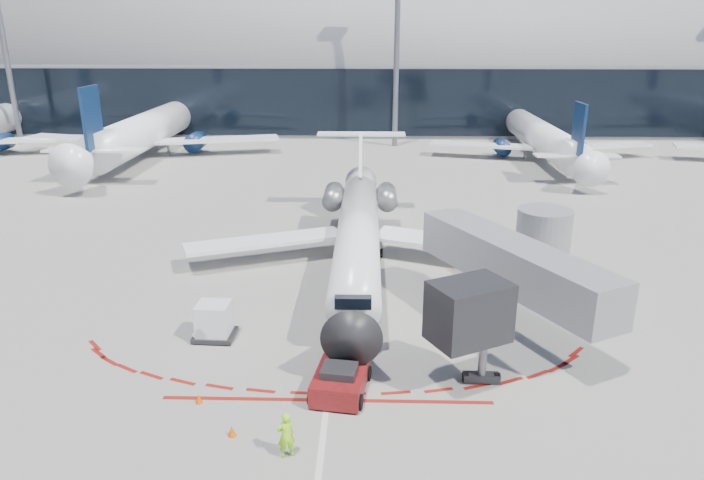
{
  "coord_description": "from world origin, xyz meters",
  "views": [
    {
      "loc": [
        1.69,
        -34.31,
        14.99
      ],
      "look_at": [
        0.72,
        0.41,
        3.09
      ],
      "focal_mm": 32.0,
      "sensor_mm": 36.0,
      "label": 1
    }
  ],
  "objects_px": {
    "regional_jet": "(358,230)",
    "pushback_tug": "(340,379)",
    "uld_container": "(214,321)",
    "ramp_worker": "(286,435)"
  },
  "relations": [
    {
      "from": "pushback_tug",
      "to": "ramp_worker",
      "type": "distance_m",
      "value": 4.71
    },
    {
      "from": "regional_jet",
      "to": "pushback_tug",
      "type": "bearing_deg",
      "value": -91.73
    },
    {
      "from": "ramp_worker",
      "to": "uld_container",
      "type": "bearing_deg",
      "value": -87.93
    },
    {
      "from": "ramp_worker",
      "to": "uld_container",
      "type": "relative_size",
      "value": 0.89
    },
    {
      "from": "pushback_tug",
      "to": "ramp_worker",
      "type": "bearing_deg",
      "value": -103.75
    },
    {
      "from": "regional_jet",
      "to": "pushback_tug",
      "type": "distance_m",
      "value": 15.48
    },
    {
      "from": "regional_jet",
      "to": "pushback_tug",
      "type": "height_order",
      "value": "regional_jet"
    },
    {
      "from": "uld_container",
      "to": "ramp_worker",
      "type": "bearing_deg",
      "value": -59.87
    },
    {
      "from": "ramp_worker",
      "to": "regional_jet",
      "type": "bearing_deg",
      "value": -122.21
    },
    {
      "from": "regional_jet",
      "to": "ramp_worker",
      "type": "bearing_deg",
      "value": -96.49
    }
  ]
}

